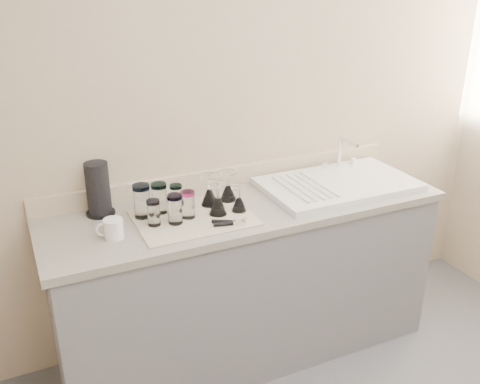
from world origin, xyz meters
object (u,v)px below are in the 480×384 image
tumbler_cyan (159,198)px  tumbler_magenta (154,213)px  white_mug (113,229)px  tumbler_teal (142,201)px  goblet_front_left (218,204)px  can_opener (230,223)px  tumbler_lavender (188,204)px  goblet_back_left (210,195)px  goblet_back_right (228,190)px  sink_unit (338,184)px  tumbler_purple (176,196)px  goblet_front_right (239,202)px  paper_towel_roll (98,190)px  tumbler_blue (175,209)px

tumbler_cyan → tumbler_magenta: bearing=-118.2°
white_mug → tumbler_teal: bearing=39.1°
tumbler_magenta → tumbler_teal: bearing=102.7°
goblet_front_left → can_opener: 0.14m
tumbler_lavender → goblet_back_left: 0.17m
tumbler_teal → can_opener: 0.43m
goblet_back_right → white_mug: (-0.62, -0.15, -0.02)m
sink_unit → tumbler_magenta: bearing=-177.7°
tumbler_purple → white_mug: tumbler_purple is taller
tumbler_magenta → goblet_front_right: 0.42m
goblet_front_left → paper_towel_roll: (-0.51, 0.25, 0.07)m
paper_towel_roll → tumbler_purple: bearing=-16.9°
tumbler_cyan → goblet_front_left: goblet_front_left is taller
goblet_back_left → goblet_front_left: bearing=-91.7°
tumbler_purple → can_opener: (0.17, -0.28, -0.05)m
tumbler_teal → tumbler_cyan: bearing=7.2°
sink_unit → tumbler_cyan: 0.99m
goblet_front_right → tumbler_lavender: bearing=172.3°
tumbler_blue → tumbler_teal: bearing=132.7°
tumbler_lavender → tumbler_magenta: bearing=-176.6°
goblet_back_right → paper_towel_roll: paper_towel_roll is taller
tumbler_purple → white_mug: (-0.35, -0.17, -0.03)m
can_opener → tumbler_lavender: bearing=133.8°
sink_unit → white_mug: size_ratio=6.31×
tumbler_magenta → paper_towel_roll: paper_towel_roll is taller
tumbler_magenta → tumbler_lavender: tumbler_lavender is taller
tumbler_teal → can_opener: (0.34, -0.25, -0.07)m
goblet_back_right → paper_towel_roll: 0.64m
tumbler_lavender → paper_towel_roll: (-0.37, 0.23, 0.05)m
goblet_front_left → can_opener: size_ratio=1.03×
tumbler_purple → sink_unit: bearing=-5.7°
sink_unit → paper_towel_roll: paper_towel_roll is taller
sink_unit → tumbler_purple: (-0.90, 0.09, 0.05)m
goblet_front_left → white_mug: bearing=-177.9°
tumbler_lavender → tumbler_blue: bearing=-156.9°
goblet_front_right → tumbler_cyan: bearing=158.2°
tumbler_cyan → tumbler_magenta: (-0.06, -0.12, -0.01)m
white_mug → tumbler_magenta: bearing=9.3°
tumbler_purple → tumbler_magenta: size_ratio=1.00×
tumbler_teal → sink_unit: bearing=-3.5°
tumbler_teal → tumbler_purple: size_ratio=1.31×
tumbler_blue → white_mug: bearing=-178.0°
goblet_back_left → paper_towel_roll: bearing=165.2°
tumbler_teal → tumbler_blue: bearing=-47.3°
sink_unit → tumbler_magenta: 1.05m
tumbler_purple → goblet_front_right: bearing=-30.2°
tumbler_magenta → goblet_back_left: goblet_back_left is taller
goblet_front_right → sink_unit: bearing=6.1°
sink_unit → tumbler_lavender: (-0.88, -0.03, 0.06)m
goblet_back_right → white_mug: 0.64m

